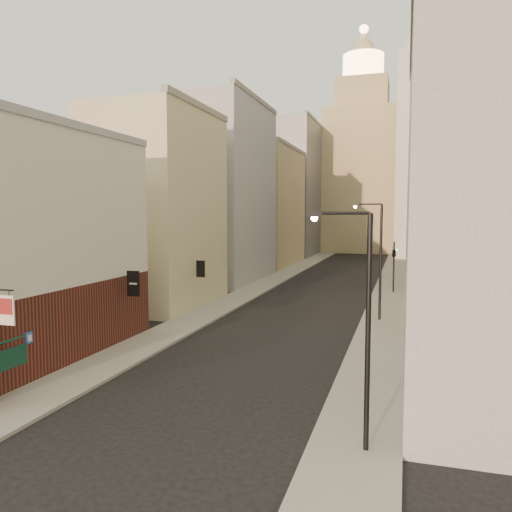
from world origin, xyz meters
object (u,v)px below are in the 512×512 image
at_px(white_tower, 421,149).
at_px(traffic_light_right, 394,253).
at_px(clock_tower, 361,164).
at_px(streetlamp_near, 362,318).
at_px(streetlamp_mid, 378,254).

distance_m(white_tower, traffic_light_right, 42.81).
xyz_separation_m(clock_tower, streetlamp_near, (7.67, -87.93, -13.20)).
height_order(clock_tower, streetlamp_near, clock_tower).
xyz_separation_m(streetlamp_near, streetlamp_mid, (-0.62, 20.40, 0.37)).
distance_m(clock_tower, traffic_light_right, 56.35).
bearing_deg(traffic_light_right, clock_tower, -69.14).
distance_m(streetlamp_near, traffic_light_right, 33.85).
relative_size(clock_tower, streetlamp_near, 5.79).
bearing_deg(streetlamp_mid, traffic_light_right, 90.40).
distance_m(white_tower, streetlamp_near, 75.35).
bearing_deg(traffic_light_right, white_tower, -81.88).
bearing_deg(streetlamp_mid, clock_tower, 99.93).
height_order(clock_tower, streetlamp_mid, clock_tower).
xyz_separation_m(white_tower, streetlamp_mid, (-3.95, -53.53, -13.80)).
distance_m(clock_tower, white_tower, 17.83).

